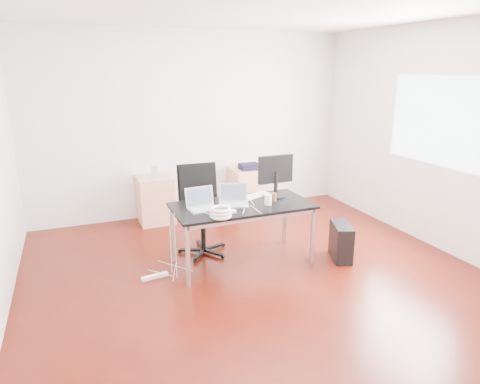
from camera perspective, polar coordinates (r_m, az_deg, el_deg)
name	(u,v)px	position (r m, az deg, el deg)	size (l,w,h in m)	color
room_shell	(263,154)	(4.39, 3.10, 5.12)	(5.00, 5.00, 5.00)	#3E0D07
desk	(242,209)	(4.95, 0.26, -2.26)	(1.60, 0.80, 0.73)	black
office_chair	(201,205)	(5.33, -5.25, -1.76)	(0.50, 0.52, 1.08)	black
filing_cabinet_left	(156,200)	(6.51, -11.18, -1.00)	(0.50, 0.50, 0.70)	tan
filing_cabinet_right	(247,190)	(6.92, 0.96, 0.33)	(0.50, 0.50, 0.70)	tan
pc_tower	(341,241)	(5.36, 13.32, -6.43)	(0.20, 0.45, 0.44)	black
wastebasket	(224,210)	(6.61, -2.15, -2.36)	(0.24, 0.24, 0.28)	black
power_strip	(155,276)	(4.93, -11.29, -10.98)	(0.30, 0.06, 0.04)	white
laptop_left	(202,204)	(4.79, -5.06, -1.61)	(0.35, 0.28, 0.23)	silver
laptop_right	(234,200)	(4.92, -0.83, -1.05)	(0.39, 0.35, 0.23)	silver
monitor	(276,174)	(5.19, 4.76, 2.44)	(0.45, 0.26, 0.51)	black
keyboard	(254,196)	(5.22, 1.82, -0.55)	(0.44, 0.14, 0.02)	white
cup_white	(268,200)	(4.91, 3.76, -1.05)	(0.08, 0.08, 0.12)	white
cup_brown	(273,197)	(5.05, 4.47, -0.69)	(0.08, 0.08, 0.10)	brown
cable_coil	(221,212)	(4.51, -2.58, -2.73)	(0.24, 0.24, 0.11)	white
power_adapter	(232,211)	(4.66, -1.03, -2.60)	(0.07, 0.07, 0.03)	white
speaker	(154,172)	(6.34, -11.33, 2.64)	(0.09, 0.08, 0.18)	#9E9E9E
navy_garment	(249,167)	(6.76, 1.24, 3.42)	(0.30, 0.24, 0.09)	black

